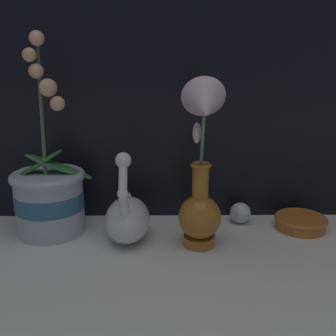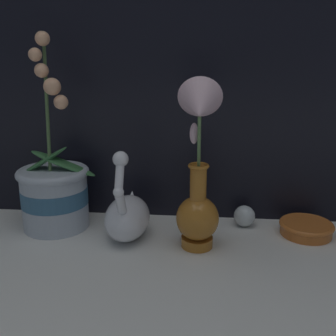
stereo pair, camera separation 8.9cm
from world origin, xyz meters
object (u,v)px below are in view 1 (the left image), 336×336
blue_vase (201,181)px  swan_figurine (128,216)px  orchid_potted_plant (49,194)px  amber_dish (301,221)px  glass_sphere (240,213)px

blue_vase → swan_figurine: bearing=163.3°
orchid_potted_plant → amber_dish: bearing=0.9°
swan_figurine → amber_dish: 0.43m
orchid_potted_plant → amber_dish: orchid_potted_plant is taller
swan_figurine → glass_sphere: size_ratio=4.16×
swan_figurine → glass_sphere: (0.28, 0.09, -0.03)m
glass_sphere → blue_vase: bearing=-130.3°
orchid_potted_plant → swan_figurine: size_ratio=2.10×
blue_vase → amber_dish: blue_vase is taller
swan_figurine → glass_sphere: bearing=17.3°
swan_figurine → blue_vase: size_ratio=0.59×
orchid_potted_plant → amber_dish: 0.62m
orchid_potted_plant → swan_figurine: orchid_potted_plant is taller
orchid_potted_plant → glass_sphere: bearing=5.5°
swan_figurine → blue_vase: (0.16, -0.05, 0.10)m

